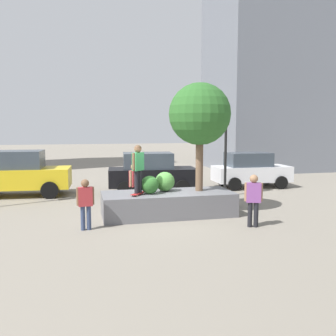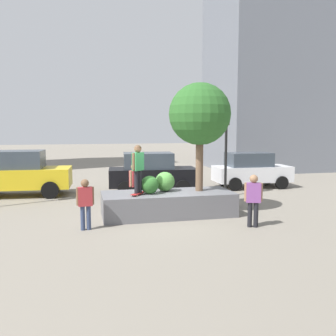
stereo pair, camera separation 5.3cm
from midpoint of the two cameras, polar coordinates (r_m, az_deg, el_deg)
ground_plane at (r=13.53m, az=-1.40°, el=-7.45°), size 120.00×120.00×0.00m
planter_ledge at (r=13.52m, az=0.11°, el=-5.60°), size 4.79×1.91×0.85m
plaza_tree at (r=13.66m, az=5.10°, el=8.28°), size 2.29×2.29×4.01m
boxwood_shrub at (r=13.63m, az=-0.36°, el=-2.13°), size 0.72×0.72×0.72m
hedge_clump at (r=13.12m, az=-2.77°, el=-2.64°), size 0.65×0.65×0.65m
skateboard at (r=12.95m, az=-4.54°, el=-3.97°), size 0.65×0.77×0.07m
skateboarder at (r=12.81m, az=-4.58°, el=0.40°), size 0.46×0.45×1.69m
taxi_cab at (r=18.60m, az=-22.15°, el=-0.73°), size 4.71×2.39×2.14m
sedan_parked at (r=18.13m, az=-2.53°, el=-0.69°), size 4.41×2.31×1.98m
police_car at (r=20.17m, az=12.87°, el=-0.27°), size 4.10×2.01×1.88m
traffic_light_corner at (r=17.14m, az=9.10°, el=5.07°), size 0.36×0.32×4.18m
passerby_with_bag at (r=14.89m, az=-5.14°, el=-2.17°), size 0.47×0.49×1.78m
bystander_watching at (r=12.15m, az=13.27°, el=-4.41°), size 0.56×0.33×1.72m
pedestrian_crossing at (r=11.80m, az=-12.63°, el=-5.00°), size 0.55×0.25×1.62m
brick_midrise at (r=30.70m, az=16.43°, el=17.32°), size 9.38×7.35×18.40m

